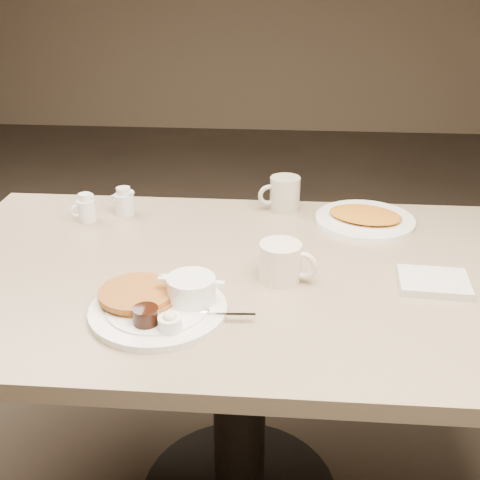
# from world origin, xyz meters

# --- Properties ---
(diner_table) EXTENTS (1.50, 0.90, 0.75)m
(diner_table) POSITION_xyz_m (0.00, 0.00, 0.58)
(diner_table) COLOR tan
(diner_table) RESTS_ON ground
(main_plate) EXTENTS (0.36, 0.31, 0.07)m
(main_plate) POSITION_xyz_m (-0.15, -0.19, 0.77)
(main_plate) COLOR white
(main_plate) RESTS_ON diner_table
(coffee_mug_near) EXTENTS (0.15, 0.12, 0.09)m
(coffee_mug_near) POSITION_xyz_m (0.10, -0.04, 0.80)
(coffee_mug_near) COLOR white
(coffee_mug_near) RESTS_ON diner_table
(napkin) EXTENTS (0.16, 0.13, 0.02)m
(napkin) POSITION_xyz_m (0.44, -0.04, 0.76)
(napkin) COLOR silver
(napkin) RESTS_ON diner_table
(coffee_mug_far) EXTENTS (0.13, 0.11, 0.10)m
(coffee_mug_far) POSITION_xyz_m (0.10, 0.38, 0.80)
(coffee_mug_far) COLOR #BBB49E
(coffee_mug_far) RESTS_ON diner_table
(creamer_left) EXTENTS (0.07, 0.06, 0.08)m
(creamer_left) POSITION_xyz_m (-0.45, 0.26, 0.79)
(creamer_left) COLOR white
(creamer_left) RESTS_ON diner_table
(creamer_right) EXTENTS (0.08, 0.07, 0.08)m
(creamer_right) POSITION_xyz_m (-0.35, 0.31, 0.79)
(creamer_right) COLOR white
(creamer_right) RESTS_ON diner_table
(hash_plate) EXTENTS (0.34, 0.34, 0.04)m
(hash_plate) POSITION_xyz_m (0.32, 0.30, 0.76)
(hash_plate) COLOR white
(hash_plate) RESTS_ON diner_table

